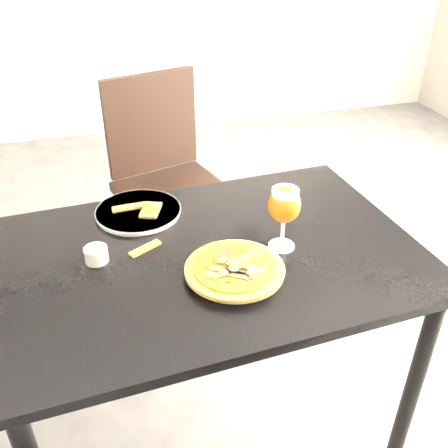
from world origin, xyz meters
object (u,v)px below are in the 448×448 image
object	(u,v)px
chair_far	(167,177)
dining_table	(210,276)
pizza	(235,268)
beer_glass	(284,205)

from	to	relation	value
chair_far	dining_table	bearing A→B (deg)	-107.35
chair_far	pizza	bearing A→B (deg)	-105.01
dining_table	beer_glass	bearing A→B (deg)	-12.07
chair_far	pizza	size ratio (longest dim) A/B	3.71
chair_far	beer_glass	xyz separation A→B (m)	(0.19, -0.93, 0.35)
chair_far	pizza	distance (m)	1.05
pizza	beer_glass	world-z (taller)	beer_glass
pizza	beer_glass	xyz separation A→B (m)	(0.17, 0.09, 0.12)
dining_table	chair_far	world-z (taller)	chair_far
dining_table	chair_far	size ratio (longest dim) A/B	1.27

